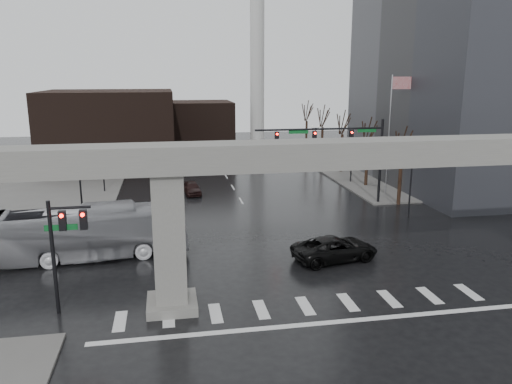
{
  "coord_description": "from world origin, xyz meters",
  "views": [
    {
      "loc": [
        -6.95,
        -24.63,
        12.07
      ],
      "look_at": [
        -1.28,
        6.73,
        4.5
      ],
      "focal_mm": 35.0,
      "sensor_mm": 36.0,
      "label": 1
    }
  ],
  "objects_px": {
    "city_bus": "(90,233)",
    "far_car": "(192,188)",
    "pickup_truck": "(335,248)",
    "signal_mast_arm": "(343,144)"
  },
  "relations": [
    {
      "from": "city_bus",
      "to": "far_car",
      "type": "distance_m",
      "value": 18.78
    },
    {
      "from": "signal_mast_arm",
      "to": "pickup_truck",
      "type": "distance_m",
      "value": 15.43
    },
    {
      "from": "signal_mast_arm",
      "to": "pickup_truck",
      "type": "height_order",
      "value": "signal_mast_arm"
    },
    {
      "from": "pickup_truck",
      "to": "far_car",
      "type": "relative_size",
      "value": 1.47
    },
    {
      "from": "city_bus",
      "to": "far_car",
      "type": "bearing_deg",
      "value": -29.54
    },
    {
      "from": "pickup_truck",
      "to": "far_car",
      "type": "distance_m",
      "value": 22.04
    },
    {
      "from": "signal_mast_arm",
      "to": "far_car",
      "type": "relative_size",
      "value": 3.1
    },
    {
      "from": "city_bus",
      "to": "far_car",
      "type": "relative_size",
      "value": 3.27
    },
    {
      "from": "signal_mast_arm",
      "to": "pickup_truck",
      "type": "bearing_deg",
      "value": -110.99
    },
    {
      "from": "city_bus",
      "to": "far_car",
      "type": "height_order",
      "value": "city_bus"
    }
  ]
}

